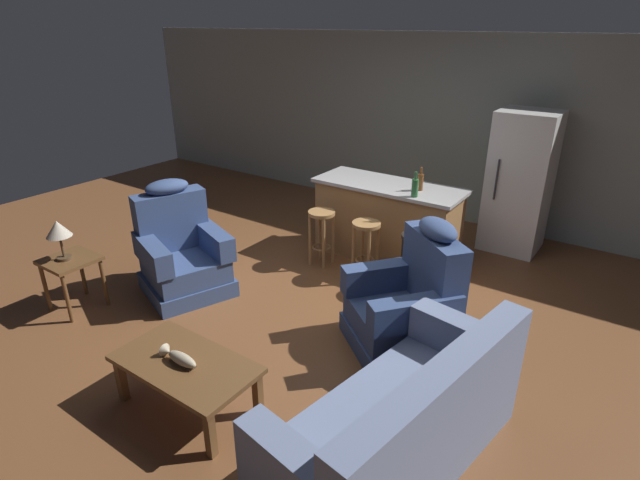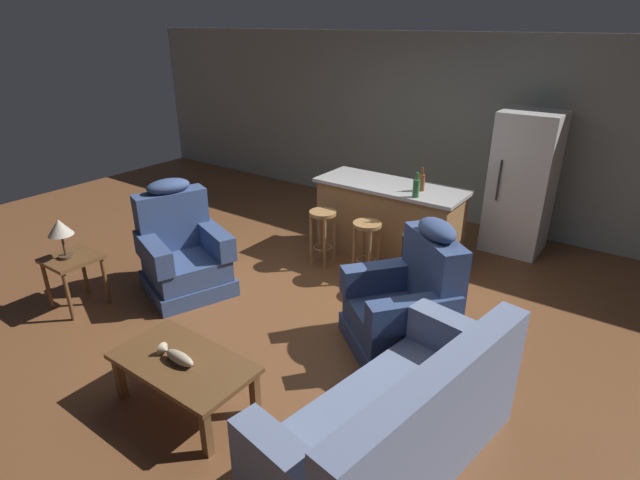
% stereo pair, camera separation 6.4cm
% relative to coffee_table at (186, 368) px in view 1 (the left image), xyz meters
% --- Properties ---
extents(ground_plane, '(12.00, 12.00, 0.00)m').
position_rel_coffee_table_xyz_m(ground_plane, '(-0.05, 1.89, -0.36)').
color(ground_plane, brown).
extents(back_wall, '(12.00, 0.05, 2.60)m').
position_rel_coffee_table_xyz_m(back_wall, '(-0.05, 5.02, 0.94)').
color(back_wall, '#939E93').
rests_on(back_wall, ground_plane).
extents(coffee_table, '(1.10, 0.60, 0.42)m').
position_rel_coffee_table_xyz_m(coffee_table, '(0.00, 0.00, 0.00)').
color(coffee_table, brown).
rests_on(coffee_table, ground_plane).
extents(fish_figurine, '(0.34, 0.10, 0.10)m').
position_rel_coffee_table_xyz_m(fish_figurine, '(-0.02, -0.03, 0.10)').
color(fish_figurine, '#4C3823').
rests_on(fish_figurine, coffee_table).
extents(couch, '(1.14, 2.01, 0.94)m').
position_rel_coffee_table_xyz_m(couch, '(1.57, 0.43, -0.02)').
color(couch, '#707FA3').
rests_on(couch, ground_plane).
extents(recliner_near_lamp, '(1.08, 1.08, 1.20)m').
position_rel_coffee_table_xyz_m(recliner_near_lamp, '(-1.47, 1.23, 0.06)').
color(recliner_near_lamp, '#384C7A').
rests_on(recliner_near_lamp, ground_plane).
extents(recliner_near_island, '(1.18, 1.18, 1.20)m').
position_rel_coffee_table_xyz_m(recliner_near_island, '(1.00, 1.69, 0.06)').
color(recliner_near_island, '#384C7A').
rests_on(recliner_near_island, ground_plane).
extents(end_table, '(0.48, 0.48, 0.56)m').
position_rel_coffee_table_xyz_m(end_table, '(-2.07, 0.33, 0.10)').
color(end_table, brown).
rests_on(end_table, ground_plane).
extents(table_lamp, '(0.24, 0.24, 0.41)m').
position_rel_coffee_table_xyz_m(table_lamp, '(-2.09, 0.30, 0.50)').
color(table_lamp, '#4C3823').
rests_on(table_lamp, end_table).
extents(kitchen_island, '(1.80, 0.70, 0.95)m').
position_rel_coffee_table_xyz_m(kitchen_island, '(-0.05, 3.24, 0.11)').
color(kitchen_island, '#9E7042').
rests_on(kitchen_island, ground_plane).
extents(bar_stool_left, '(0.32, 0.32, 0.68)m').
position_rel_coffee_table_xyz_m(bar_stool_left, '(-0.59, 2.61, 0.11)').
color(bar_stool_left, '#A87A47').
rests_on(bar_stool_left, ground_plane).
extents(bar_stool_middle, '(0.32, 0.32, 0.68)m').
position_rel_coffee_table_xyz_m(bar_stool_middle, '(0.02, 2.61, 0.11)').
color(bar_stool_middle, '#A87A47').
rests_on(bar_stool_middle, ground_plane).
extents(bar_stool_right, '(0.32, 0.32, 0.68)m').
position_rel_coffee_table_xyz_m(bar_stool_right, '(0.63, 2.61, 0.11)').
color(bar_stool_right, black).
rests_on(bar_stool_right, ground_plane).
extents(refrigerator, '(0.70, 0.69, 1.76)m').
position_rel_coffee_table_xyz_m(refrigerator, '(1.16, 4.44, 0.52)').
color(refrigerator, white).
rests_on(refrigerator, ground_plane).
extents(bottle_tall_green, '(0.07, 0.07, 0.27)m').
position_rel_coffee_table_xyz_m(bottle_tall_green, '(0.35, 3.24, 0.69)').
color(bottle_tall_green, brown).
rests_on(bottle_tall_green, kitchen_island).
extents(bottle_short_amber, '(0.08, 0.08, 0.28)m').
position_rel_coffee_table_xyz_m(bottle_short_amber, '(0.40, 2.99, 0.69)').
color(bottle_short_amber, '#2D6B38').
rests_on(bottle_short_amber, kitchen_island).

